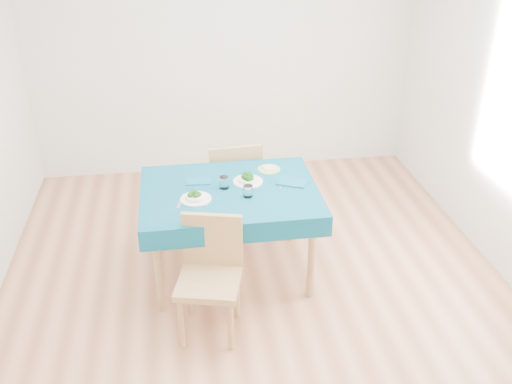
{
  "coord_description": "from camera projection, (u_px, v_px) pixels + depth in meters",
  "views": [
    {
      "loc": [
        -0.54,
        -3.59,
        2.78
      ],
      "look_at": [
        0.0,
        0.0,
        0.85
      ],
      "focal_mm": 40.0,
      "sensor_mm": 36.0,
      "label": 1
    }
  ],
  "objects": [
    {
      "name": "napkin_near",
      "position": [
        198.0,
        181.0,
        4.46
      ],
      "size": [
        0.19,
        0.14,
        0.01
      ],
      "primitive_type": "cube",
      "rotation": [
        0.0,
        0.0,
        -0.02
      ],
      "color": "#0D556F",
      "rests_on": "table"
    },
    {
      "name": "side_plate",
      "position": [
        269.0,
        169.0,
        4.64
      ],
      "size": [
        0.19,
        0.19,
        0.01
      ],
      "primitive_type": "cylinder",
      "color": "#A7CB63",
      "rests_on": "table"
    },
    {
      "name": "table",
      "position": [
        231.0,
        232.0,
        4.51
      ],
      "size": [
        1.34,
        1.02,
        0.76
      ],
      "primitive_type": "cube",
      "color": "#094B64",
      "rests_on": "ground"
    },
    {
      "name": "tumbler_side",
      "position": [
        248.0,
        191.0,
        4.22
      ],
      "size": [
        0.07,
        0.07,
        0.09
      ],
      "primitive_type": "cylinder",
      "color": "white",
      "rests_on": "table"
    },
    {
      "name": "napkin_far",
      "position": [
        292.0,
        182.0,
        4.44
      ],
      "size": [
        0.27,
        0.24,
        0.01
      ],
      "primitive_type": "cube",
      "rotation": [
        0.0,
        0.0,
        -0.44
      ],
      "color": "#0D556F",
      "rests_on": "table"
    },
    {
      "name": "knife_near",
      "position": [
        203.0,
        200.0,
        4.2
      ],
      "size": [
        0.05,
        0.21,
        0.0
      ],
      "primitive_type": "cube",
      "rotation": [
        0.0,
        0.0,
        0.17
      ],
      "color": "silver",
      "rests_on": "table"
    },
    {
      "name": "bowl_near",
      "position": [
        196.0,
        196.0,
        4.18
      ],
      "size": [
        0.23,
        0.23,
        0.07
      ],
      "primitive_type": null,
      "color": "white",
      "rests_on": "table"
    },
    {
      "name": "bowl_far",
      "position": [
        248.0,
        178.0,
        4.43
      ],
      "size": [
        0.23,
        0.23,
        0.07
      ],
      "primitive_type": null,
      "color": "white",
      "rests_on": "table"
    },
    {
      "name": "fork_near",
      "position": [
        181.0,
        202.0,
        4.17
      ],
      "size": [
        0.07,
        0.2,
        0.0
      ],
      "primitive_type": "cube",
      "rotation": [
        0.0,
        0.0,
        -0.24
      ],
      "color": "silver",
      "rests_on": "table"
    },
    {
      "name": "fork_far",
      "position": [
        243.0,
        181.0,
        4.46
      ],
      "size": [
        0.05,
        0.2,
        0.0
      ],
      "primitive_type": "cube",
      "rotation": [
        0.0,
        0.0,
        0.12
      ],
      "color": "silver",
      "rests_on": "table"
    },
    {
      "name": "chair_near",
      "position": [
        208.0,
        271.0,
        3.82
      ],
      "size": [
        0.52,
        0.55,
        1.04
      ],
      "primitive_type": "cube",
      "rotation": [
        0.0,
        0.0,
        -0.25
      ],
      "color": "#A47E4D",
      "rests_on": "ground"
    },
    {
      "name": "room_shell",
      "position": [
        256.0,
        128.0,
        3.88
      ],
      "size": [
        4.02,
        4.52,
        2.73
      ],
      "color": "#A26543",
      "rests_on": "ground"
    },
    {
      "name": "bread_slice",
      "position": [
        269.0,
        168.0,
        4.64
      ],
      "size": [
        0.11,
        0.11,
        0.01
      ],
      "primitive_type": "cube",
      "rotation": [
        0.0,
        0.0,
        0.23
      ],
      "color": "beige",
      "rests_on": "side_plate"
    },
    {
      "name": "tumbler_center",
      "position": [
        224.0,
        183.0,
        4.34
      ],
      "size": [
        0.07,
        0.07,
        0.1
      ],
      "primitive_type": "cylinder",
      "color": "white",
      "rests_on": "table"
    },
    {
      "name": "knife_far",
      "position": [
        282.0,
        182.0,
        4.44
      ],
      "size": [
        0.08,
        0.23,
        0.0
      ],
      "primitive_type": "cube",
      "rotation": [
        0.0,
        0.0,
        -0.3
      ],
      "color": "silver",
      "rests_on": "table"
    },
    {
      "name": "chair_far",
      "position": [
        232.0,
        165.0,
        5.14
      ],
      "size": [
        0.5,
        0.54,
        1.16
      ],
      "primitive_type": "cube",
      "rotation": [
        0.0,
        0.0,
        3.21
      ],
      "color": "#A47E4D",
      "rests_on": "ground"
    }
  ]
}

